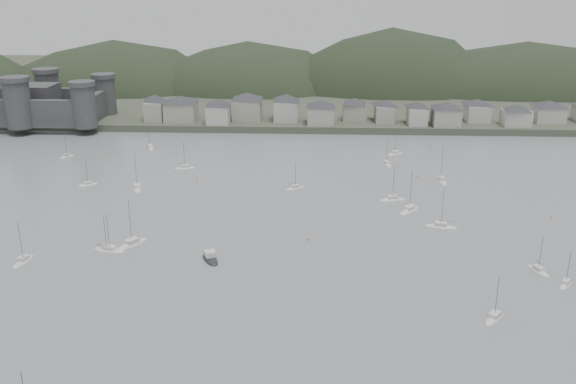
{
  "coord_description": "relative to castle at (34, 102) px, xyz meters",
  "views": [
    {
      "loc": [
        7.75,
        -97.67,
        65.72
      ],
      "look_at": [
        0.0,
        75.0,
        6.0
      ],
      "focal_mm": 39.28,
      "sensor_mm": 36.0,
      "label": 1
    }
  ],
  "objects": [
    {
      "name": "sailboat_lead",
      "position": [
        76.55,
        -135.12,
        -10.79
      ],
      "size": [
        8.14,
        3.89,
        10.7
      ],
      "rotation": [
        0.0,
        0.0,
        1.39
      ],
      "color": "silver",
      "rests_on": "ground"
    },
    {
      "name": "motor_launch_far",
      "position": [
        102.52,
        -138.82,
        -10.68
      ],
      "size": [
        6.4,
        8.98,
        4.02
      ],
      "rotation": [
        0.0,
        0.0,
        3.58
      ],
      "color": "black",
      "rests_on": "ground"
    },
    {
      "name": "castle",
      "position": [
        0.0,
        0.0,
        0.0
      ],
      "size": [
        66.0,
        43.0,
        20.0
      ],
      "color": "#343436",
      "rests_on": "far_shore_land"
    },
    {
      "name": "ground",
      "position": [
        120.0,
        -179.8,
        -10.96
      ],
      "size": [
        900.0,
        900.0,
        0.0
      ],
      "primitive_type": "plane",
      "color": "slate",
      "rests_on": "ground"
    },
    {
      "name": "far_shore_land",
      "position": [
        120.0,
        115.2,
        -9.46
      ],
      "size": [
        900.0,
        250.0,
        3.0
      ],
      "primitive_type": "cube",
      "color": "#383D2D",
      "rests_on": "ground"
    },
    {
      "name": "mooring_buoys",
      "position": [
        128.57,
        -103.33,
        -10.81
      ],
      "size": [
        150.23,
        145.65,
        0.7
      ],
      "color": "#D07945",
      "rests_on": "ground"
    },
    {
      "name": "moored_fleet",
      "position": [
        111.42,
        -112.07,
        -10.79
      ],
      "size": [
        268.23,
        171.5,
        13.54
      ],
      "color": "silver",
      "rests_on": "ground"
    },
    {
      "name": "waterfront_town",
      "position": [
        170.59,
        3.54,
        -2.3
      ],
      "size": [
        451.48,
        28.46,
        12.92
      ],
      "color": "gray",
      "rests_on": "far_shore_land"
    },
    {
      "name": "forested_ridge",
      "position": [
        124.83,
        89.6,
        -22.25
      ],
      "size": [
        851.55,
        103.94,
        102.57
      ],
      "color": "black",
      "rests_on": "ground"
    }
  ]
}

